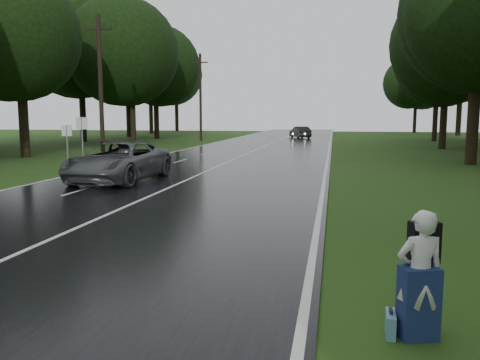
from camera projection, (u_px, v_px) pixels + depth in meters
The scene contains 17 objects.
ground at pixel (13, 258), 9.54m from camera, with size 160.00×160.00×0.00m, color #264715.
road at pixel (229, 162), 29.00m from camera, with size 12.00×140.00×0.04m, color black.
lane_center at pixel (229, 162), 29.00m from camera, with size 0.12×140.00×0.01m, color silver.
grey_car at pixel (119, 161), 20.36m from camera, with size 2.75×5.95×1.65m, color #46494B.
far_car at pixel (300, 132), 59.31m from camera, with size 1.51×4.34×1.43m, color black.
hitchhiker at pixel (420, 279), 6.01m from camera, with size 0.69×0.65×1.64m.
suitcase at pixel (390, 324), 6.16m from camera, with size 0.12×0.41×0.29m, color teal.
utility_pole_mid at pixel (103, 159), 31.38m from camera, with size 1.80×0.28×9.09m, color black, non-canonical shape.
utility_pole_far at pixel (201, 141), 54.37m from camera, with size 1.80×0.28×9.56m, color black, non-canonical shape.
road_sign_a at pixel (69, 170), 24.86m from camera, with size 0.55×0.10×2.31m, color white, non-canonical shape.
road_sign_b at pixel (84, 167), 26.35m from camera, with size 0.65×0.10×2.70m, color white, non-canonical shape.
tree_left_d at pixel (26, 157), 32.59m from camera, with size 9.05×9.05×14.14m, color black, non-canonical shape.
tree_left_e at pixel (134, 145), 46.45m from camera, with size 9.47×9.47×14.80m, color black, non-canonical shape.
tree_left_f at pixel (157, 139), 59.39m from camera, with size 9.70×9.70×15.15m, color black, non-canonical shape.
tree_right_d at pixel (470, 165), 27.66m from camera, with size 9.84×9.84×15.37m, color black, non-canonical shape.
tree_right_e at pixel (442, 149), 40.88m from camera, with size 9.38×9.38×14.66m, color black, non-canonical shape.
tree_right_f at pixel (434, 141), 52.99m from camera, with size 9.66×9.66×15.09m, color black, non-canonical shape.
Camera 1 is at (6.15, -8.24, 2.78)m, focal length 36.24 mm.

